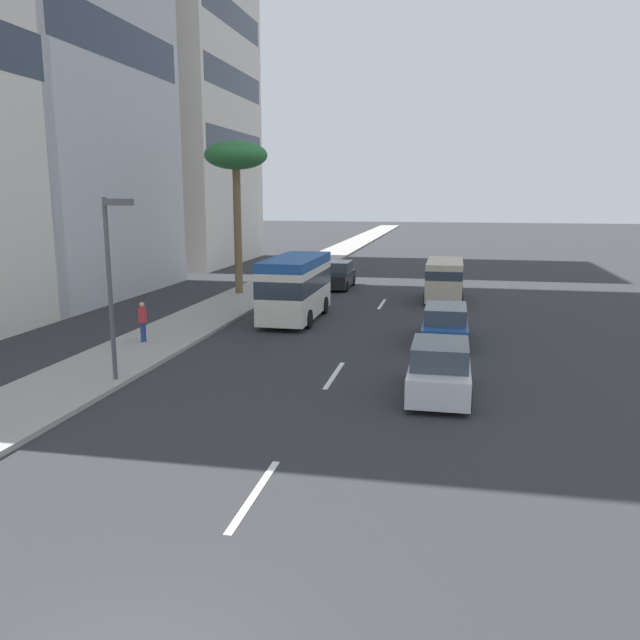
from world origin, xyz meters
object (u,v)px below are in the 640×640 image
at_px(car_lead, 445,325).
at_px(car_second, 337,276).
at_px(pedestrian_by_tree, 143,320).
at_px(minibus_fifth, 296,286).
at_px(street_lamp, 112,266).
at_px(van_fourth, 444,278).
at_px(palm_tree, 236,160).
at_px(car_third, 440,370).

xyz_separation_m(car_lead, car_second, (14.01, 6.95, 0.06)).
bearing_deg(pedestrian_by_tree, minibus_fifth, 136.47).
xyz_separation_m(minibus_fifth, pedestrian_by_tree, (-6.32, 4.63, -0.62)).
xyz_separation_m(car_second, street_lamp, (-21.88, 3.01, 2.94)).
xyz_separation_m(van_fourth, pedestrian_by_tree, (-13.30, 11.42, -0.28)).
bearing_deg(car_lead, street_lamp, 128.32).
bearing_deg(car_second, van_fourth, 61.79).
distance_m(pedestrian_by_tree, palm_tree, 14.45).
relative_size(car_third, street_lamp, 0.73).
relative_size(car_second, pedestrian_by_tree, 2.67).
bearing_deg(minibus_fifth, van_fourth, 135.82).
bearing_deg(street_lamp, palm_tree, 6.75).
bearing_deg(car_lead, minibus_fifth, 64.00).
height_order(car_lead, street_lamp, street_lamp).
height_order(car_second, car_third, car_second).
bearing_deg(car_lead, pedestrian_by_tree, 103.94).
distance_m(car_second, pedestrian_by_tree, 17.55).
bearing_deg(street_lamp, car_lead, -51.68).
bearing_deg(street_lamp, pedestrian_by_tree, 18.82).
bearing_deg(pedestrian_by_tree, car_second, 157.15).
bearing_deg(street_lamp, minibus_fifth, -14.56).
bearing_deg(van_fourth, pedestrian_by_tree, 139.36).
height_order(car_lead, van_fourth, van_fourth).
xyz_separation_m(palm_tree, street_lamp, (-17.76, -2.10, -4.02)).
xyz_separation_m(car_third, street_lamp, (-0.86, 9.90, 2.94)).
bearing_deg(van_fourth, car_third, -179.41).
relative_size(car_second, palm_tree, 0.49).
bearing_deg(van_fourth, palm_tree, 92.52).
relative_size(car_lead, car_second, 1.09).
bearing_deg(car_lead, car_second, 26.37).
xyz_separation_m(car_lead, street_lamp, (-7.87, 9.96, 2.99)).
xyz_separation_m(pedestrian_by_tree, palm_tree, (12.78, 0.41, 6.73)).
height_order(minibus_fifth, street_lamp, street_lamp).
xyz_separation_m(car_second, pedestrian_by_tree, (-16.91, 4.71, 0.23)).
height_order(van_fourth, minibus_fifth, minibus_fifth).
relative_size(van_fourth, minibus_fifth, 0.79).
relative_size(van_fourth, street_lamp, 0.88).
bearing_deg(car_second, street_lamp, -7.83).
xyz_separation_m(car_lead, pedestrian_by_tree, (-2.89, 11.65, 0.28)).
bearing_deg(car_lead, car_third, 179.56).
relative_size(minibus_fifth, palm_tree, 0.73).
distance_m(van_fourth, street_lamp, 20.85).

